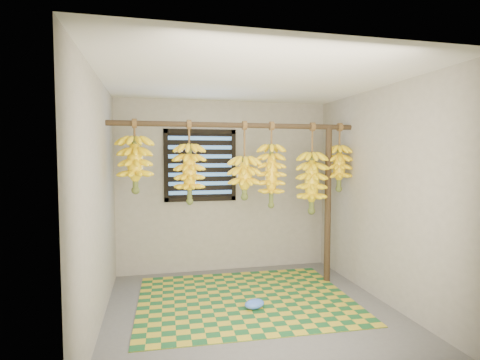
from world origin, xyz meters
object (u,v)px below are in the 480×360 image
object	(u,v)px
banana_bunch_c	(244,177)
banana_bunch_f	(339,168)
banana_bunch_a	(135,164)
support_post	(328,205)
plastic_bag	(254,304)
woven_mat	(245,299)
banana_bunch_b	(189,174)
banana_bunch_d	(271,176)
banana_bunch_e	(312,183)

from	to	relation	value
banana_bunch_c	banana_bunch_f	distance (m)	1.26
banana_bunch_a	banana_bunch_c	size ratio (longest dim) A/B	0.89
support_post	plastic_bag	bearing A→B (deg)	-150.31
woven_mat	banana_bunch_a	distance (m)	1.98
plastic_bag	banana_bunch_a	distance (m)	2.04
plastic_bag	banana_bunch_f	distance (m)	2.04
woven_mat	banana_bunch_b	world-z (taller)	banana_bunch_b
support_post	banana_bunch_c	xyz separation A→B (m)	(-1.11, -0.00, 0.37)
banana_bunch_a	banana_bunch_c	distance (m)	1.29
banana_bunch_c	banana_bunch_d	bearing A→B (deg)	0.00
support_post	banana_bunch_d	distance (m)	0.86
support_post	banana_bunch_c	world-z (taller)	banana_bunch_c
banana_bunch_a	banana_bunch_b	world-z (taller)	same
banana_bunch_b	banana_bunch_c	world-z (taller)	same
woven_mat	plastic_bag	size ratio (longest dim) A/B	10.18
plastic_bag	woven_mat	bearing A→B (deg)	96.27
support_post	banana_bunch_b	distance (m)	1.83
woven_mat	support_post	bearing A→B (deg)	17.38
support_post	banana_bunch_e	size ratio (longest dim) A/B	1.75
support_post	banana_bunch_f	size ratio (longest dim) A/B	2.31
support_post	banana_bunch_c	bearing A→B (deg)	-180.00
banana_bunch_c	banana_bunch_d	world-z (taller)	same
banana_bunch_a	banana_bunch_f	bearing A→B (deg)	0.00
banana_bunch_f	plastic_bag	bearing A→B (deg)	-153.21
banana_bunch_d	banana_bunch_e	xyz separation A→B (m)	(0.54, 0.00, -0.10)
woven_mat	banana_bunch_f	distance (m)	2.03
banana_bunch_d	woven_mat	bearing A→B (deg)	-138.70
woven_mat	banana_bunch_a	xyz separation A→B (m)	(-1.20, 0.37, 1.53)
banana_bunch_b	banana_bunch_e	bearing A→B (deg)	0.00
banana_bunch_b	banana_bunch_f	world-z (taller)	same
plastic_bag	banana_bunch_a	world-z (taller)	banana_bunch_a
banana_bunch_a	banana_bunch_d	size ratio (longest dim) A/B	0.79
plastic_bag	banana_bunch_e	bearing A→B (deg)	35.32
banana_bunch_d	banana_bunch_c	bearing A→B (deg)	-180.00
banana_bunch_a	banana_bunch_e	xyz separation A→B (m)	(2.16, 0.00, -0.24)
banana_bunch_d	banana_bunch_e	distance (m)	0.55
banana_bunch_c	banana_bunch_f	world-z (taller)	same
support_post	banana_bunch_a	xyz separation A→B (m)	(-2.39, 0.00, 0.54)
banana_bunch_d	banana_bunch_a	bearing A→B (deg)	180.00
banana_bunch_d	banana_bunch_f	distance (m)	0.92
banana_bunch_e	banana_bunch_f	bearing A→B (deg)	0.00
banana_bunch_d	plastic_bag	bearing A→B (deg)	-120.70
banana_bunch_c	banana_bunch_e	world-z (taller)	same
banana_bunch_a	woven_mat	bearing A→B (deg)	-17.30
banana_bunch_e	banana_bunch_a	bearing A→B (deg)	180.00
woven_mat	banana_bunch_a	bearing A→B (deg)	162.70
banana_bunch_b	banana_bunch_f	xyz separation A→B (m)	(1.93, 0.00, 0.05)
banana_bunch_d	banana_bunch_e	size ratio (longest dim) A/B	0.92
support_post	banana_bunch_a	size ratio (longest dim) A/B	2.41
banana_bunch_a	banana_bunch_c	world-z (taller)	same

